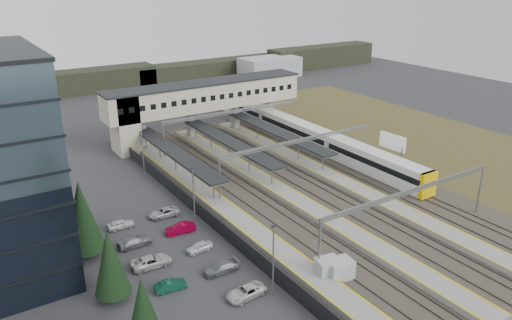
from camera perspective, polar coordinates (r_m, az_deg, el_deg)
ground at (r=62.74m, az=3.81°, el=-9.16°), size 220.00×220.00×0.00m
conifer_row at (r=48.75m, az=-14.98°, el=-12.91°), size 4.42×49.82×9.50m
car_park at (r=51.52m, az=-4.04°, el=-15.84°), size 10.73×44.66×1.29m
lampposts at (r=57.72m, az=-3.29°, el=-7.08°), size 0.50×53.25×8.07m
fence at (r=62.83m, az=-3.74°, el=-8.06°), size 0.08×90.00×2.00m
relay_cabin_near at (r=55.72m, az=9.51°, el=-12.27°), size 3.05×2.42×2.33m
relay_cabin_far at (r=55.64m, az=8.22°, el=-12.24°), size 2.93×2.60×2.34m
rail_corridor at (r=71.24m, az=7.49°, el=-5.16°), size 34.00×90.00×0.92m
canopies at (r=85.32m, az=-3.12°, el=2.11°), size 23.10×30.00×3.28m
footbridge at (r=97.29m, az=-7.24°, el=6.80°), size 40.40×6.40×11.20m
gantries at (r=69.25m, az=10.46°, el=-0.96°), size 28.40×62.28×7.17m
train at (r=97.13m, az=4.79°, el=3.34°), size 3.03×63.27×3.81m
billboard at (r=90.45m, az=15.32°, el=1.92°), size 0.55×5.55×4.64m
scrub_east at (r=96.80m, az=23.91°, el=0.15°), size 34.00×120.00×0.06m
treeline_far at (r=149.64m, az=-10.10°, el=9.65°), size 170.00×19.00×7.00m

